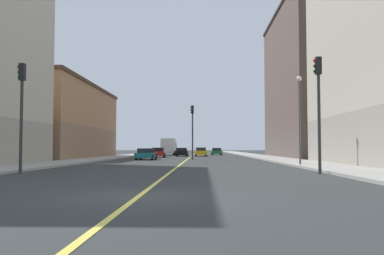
{
  "coord_description": "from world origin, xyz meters",
  "views": [
    {
      "loc": [
        1.76,
        -11.26,
        1.34
      ],
      "look_at": [
        0.45,
        38.32,
        3.81
      ],
      "focal_mm": 37.96,
      "sensor_mm": 36.0,
      "label": 1
    }
  ],
  "objects_px": {
    "car_teal": "(146,154)",
    "box_truck": "(169,146)",
    "street_lamp_left_near": "(299,110)",
    "car_yellow": "(201,152)",
    "building_right_midblock": "(61,121)",
    "car_black": "(182,152)",
    "traffic_light_right_near": "(21,102)",
    "traffic_light_left_near": "(318,98)",
    "car_red": "(158,153)",
    "car_green": "(216,152)",
    "building_left_mid": "(311,83)",
    "traffic_light_median_far": "(192,125)"
  },
  "relations": [
    {
      "from": "car_green",
      "to": "car_teal",
      "type": "xyz_separation_m",
      "value": [
        -8.76,
        -28.98,
        -0.02
      ]
    },
    {
      "from": "traffic_light_median_far",
      "to": "street_lamp_left_near",
      "type": "xyz_separation_m",
      "value": [
        8.13,
        -15.56,
        0.17
      ]
    },
    {
      "from": "traffic_light_right_near",
      "to": "car_red",
      "type": "height_order",
      "value": "traffic_light_right_near"
    },
    {
      "from": "car_yellow",
      "to": "car_black",
      "type": "height_order",
      "value": "car_yellow"
    },
    {
      "from": "traffic_light_left_near",
      "to": "building_left_mid",
      "type": "bearing_deg",
      "value": 75.53
    },
    {
      "from": "street_lamp_left_near",
      "to": "traffic_light_right_near",
      "type": "bearing_deg",
      "value": -153.11
    },
    {
      "from": "building_left_mid",
      "to": "car_green",
      "type": "bearing_deg",
      "value": 123.04
    },
    {
      "from": "car_teal",
      "to": "building_right_midblock",
      "type": "bearing_deg",
      "value": 150.78
    },
    {
      "from": "car_green",
      "to": "car_red",
      "type": "relative_size",
      "value": 1.0
    },
    {
      "from": "building_right_midblock",
      "to": "car_yellow",
      "type": "relative_size",
      "value": 6.01
    },
    {
      "from": "building_left_mid",
      "to": "traffic_light_right_near",
      "type": "height_order",
      "value": "building_left_mid"
    },
    {
      "from": "traffic_light_right_near",
      "to": "car_black",
      "type": "xyz_separation_m",
      "value": [
        6.29,
        42.19,
        -3.1
      ]
    },
    {
      "from": "traffic_light_left_near",
      "to": "car_black",
      "type": "height_order",
      "value": "traffic_light_left_near"
    },
    {
      "from": "street_lamp_left_near",
      "to": "car_yellow",
      "type": "distance_m",
      "value": 34.95
    },
    {
      "from": "traffic_light_median_far",
      "to": "car_black",
      "type": "xyz_separation_m",
      "value": [
        -2.1,
        18.26,
        -3.24
      ]
    },
    {
      "from": "street_lamp_left_near",
      "to": "box_truck",
      "type": "xyz_separation_m",
      "value": [
        -13.02,
        42.8,
        -2.51
      ]
    },
    {
      "from": "traffic_light_right_near",
      "to": "car_yellow",
      "type": "relative_size",
      "value": 1.36
    },
    {
      "from": "car_teal",
      "to": "box_truck",
      "type": "distance_m",
      "value": 27.38
    },
    {
      "from": "building_left_mid",
      "to": "car_green",
      "type": "xyz_separation_m",
      "value": [
        -12.24,
        18.81,
        -9.48
      ]
    },
    {
      "from": "street_lamp_left_near",
      "to": "box_truck",
      "type": "relative_size",
      "value": 0.87
    },
    {
      "from": "traffic_light_left_near",
      "to": "traffic_light_median_far",
      "type": "bearing_deg",
      "value": 106.55
    },
    {
      "from": "traffic_light_median_far",
      "to": "street_lamp_left_near",
      "type": "height_order",
      "value": "street_lamp_left_near"
    },
    {
      "from": "building_left_mid",
      "to": "car_yellow",
      "type": "xyz_separation_m",
      "value": [
        -15.04,
        8.4,
        -9.45
      ]
    },
    {
      "from": "car_green",
      "to": "car_black",
      "type": "bearing_deg",
      "value": -118.42
    },
    {
      "from": "car_yellow",
      "to": "street_lamp_left_near",
      "type": "bearing_deg",
      "value": -77.91
    },
    {
      "from": "traffic_light_left_near",
      "to": "car_red",
      "type": "bearing_deg",
      "value": 108.99
    },
    {
      "from": "building_left_mid",
      "to": "car_black",
      "type": "bearing_deg",
      "value": 155.45
    },
    {
      "from": "street_lamp_left_near",
      "to": "building_left_mid",
      "type": "bearing_deg",
      "value": 73.16
    },
    {
      "from": "traffic_light_right_near",
      "to": "car_yellow",
      "type": "bearing_deg",
      "value": 77.72
    },
    {
      "from": "traffic_light_right_near",
      "to": "car_red",
      "type": "distance_m",
      "value": 35.64
    },
    {
      "from": "street_lamp_left_near",
      "to": "traffic_light_left_near",
      "type": "bearing_deg",
      "value": -96.92
    },
    {
      "from": "traffic_light_right_near",
      "to": "street_lamp_left_near",
      "type": "relative_size",
      "value": 0.91
    },
    {
      "from": "building_right_midblock",
      "to": "traffic_light_right_near",
      "type": "bearing_deg",
      "value": -74.03
    },
    {
      "from": "street_lamp_left_near",
      "to": "car_red",
      "type": "relative_size",
      "value": 1.43
    },
    {
      "from": "traffic_light_right_near",
      "to": "car_black",
      "type": "distance_m",
      "value": 42.77
    },
    {
      "from": "building_left_mid",
      "to": "traffic_light_median_far",
      "type": "height_order",
      "value": "building_left_mid"
    },
    {
      "from": "car_green",
      "to": "box_truck",
      "type": "distance_m",
      "value": 8.74
    },
    {
      "from": "traffic_light_left_near",
      "to": "building_right_midblock",
      "type": "bearing_deg",
      "value": 128.44
    },
    {
      "from": "traffic_light_right_near",
      "to": "car_red",
      "type": "bearing_deg",
      "value": 84.62
    },
    {
      "from": "traffic_light_right_near",
      "to": "box_truck",
      "type": "xyz_separation_m",
      "value": [
        3.49,
        51.17,
        -2.2
      ]
    },
    {
      "from": "building_right_midblock",
      "to": "box_truck",
      "type": "distance_m",
      "value": 24.2
    },
    {
      "from": "car_red",
      "to": "car_teal",
      "type": "bearing_deg",
      "value": -90.32
    },
    {
      "from": "building_left_mid",
      "to": "car_black",
      "type": "xyz_separation_m",
      "value": [
        -17.97,
        8.21,
        -9.45
      ]
    },
    {
      "from": "car_yellow",
      "to": "box_truck",
      "type": "height_order",
      "value": "box_truck"
    },
    {
      "from": "building_right_midblock",
      "to": "car_red",
      "type": "distance_m",
      "value": 13.61
    },
    {
      "from": "car_yellow",
      "to": "car_red",
      "type": "bearing_deg",
      "value": -129.94
    },
    {
      "from": "traffic_light_left_near",
      "to": "street_lamp_left_near",
      "type": "height_order",
      "value": "street_lamp_left_near"
    },
    {
      "from": "car_black",
      "to": "building_left_mid",
      "type": "bearing_deg",
      "value": -24.55
    },
    {
      "from": "building_right_midblock",
      "to": "car_black",
      "type": "xyz_separation_m",
      "value": [
        15.02,
        11.67,
        -4.06
      ]
    },
    {
      "from": "car_green",
      "to": "car_teal",
      "type": "bearing_deg",
      "value": -106.82
    }
  ]
}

